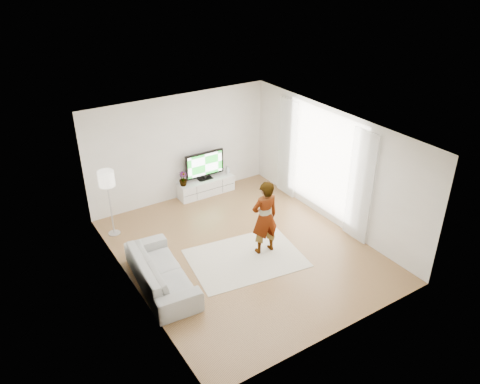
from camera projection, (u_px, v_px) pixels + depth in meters
floor at (243, 250)px, 10.44m from camera, size 6.00×6.00×0.00m
ceiling at (243, 131)px, 9.12m from camera, size 6.00×6.00×0.00m
wall_left at (129, 229)px, 8.60m from camera, size 0.02×6.00×2.80m
wall_right at (332, 167)px, 10.96m from camera, size 0.02×6.00×2.80m
wall_back at (180, 148)px, 12.02m from camera, size 5.00×0.02×2.80m
wall_front at (343, 269)px, 7.54m from camera, size 5.00×0.02×2.80m
window at (323, 161)px, 11.16m from camera, size 0.01×2.60×2.50m
curtain_near at (360, 187)px, 10.19m from camera, size 0.04×0.70×2.60m
curtain_far at (287, 148)px, 12.13m from camera, size 0.04×0.70×2.60m
media_console at (206, 187)px, 12.67m from camera, size 1.57×0.45×0.44m
television at (205, 165)px, 12.39m from camera, size 1.11×0.22×0.78m
game_console at (227, 170)px, 12.85m from camera, size 0.08×0.15×0.20m
potted_plant at (183, 179)px, 12.17m from camera, size 0.23×0.23×0.38m
rug at (246, 258)px, 10.14m from camera, size 2.60×2.04×0.01m
player at (265, 218)px, 9.99m from camera, size 0.65×0.45×1.70m
sofa at (161, 271)px, 9.21m from camera, size 1.07×2.31×0.66m
floor_lamp at (107, 181)px, 10.38m from camera, size 0.36×0.36×1.62m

